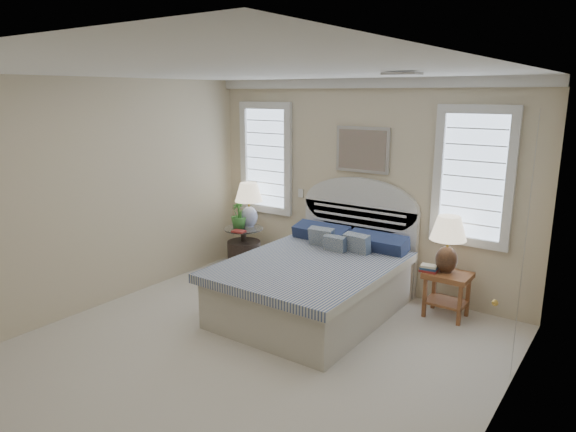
# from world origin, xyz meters

# --- Properties ---
(floor) EXTENTS (4.50, 5.00, 0.01)m
(floor) POSITION_xyz_m (0.00, 0.00, 0.00)
(floor) COLOR #BBB2A0
(floor) RESTS_ON ground
(ceiling) EXTENTS (4.50, 5.00, 0.01)m
(ceiling) POSITION_xyz_m (0.00, 0.00, 2.70)
(ceiling) COLOR white
(ceiling) RESTS_ON wall_back
(wall_back) EXTENTS (4.50, 0.02, 2.70)m
(wall_back) POSITION_xyz_m (0.00, 2.50, 1.35)
(wall_back) COLOR beige
(wall_back) RESTS_ON floor
(wall_left) EXTENTS (0.02, 5.00, 2.70)m
(wall_left) POSITION_xyz_m (-2.25, 0.00, 1.35)
(wall_left) COLOR beige
(wall_left) RESTS_ON floor
(wall_right) EXTENTS (0.02, 5.00, 2.70)m
(wall_right) POSITION_xyz_m (2.25, 0.00, 1.35)
(wall_right) COLOR beige
(wall_right) RESTS_ON floor
(crown_molding) EXTENTS (4.50, 0.08, 0.12)m
(crown_molding) POSITION_xyz_m (0.00, 2.46, 2.64)
(crown_molding) COLOR silver
(crown_molding) RESTS_ON wall_back
(hvac_vent) EXTENTS (0.30, 0.20, 0.02)m
(hvac_vent) POSITION_xyz_m (1.20, 0.80, 2.68)
(hvac_vent) COLOR #B2B2B2
(hvac_vent) RESTS_ON ceiling
(switch_plate) EXTENTS (0.08, 0.01, 0.12)m
(switch_plate) POSITION_xyz_m (-0.95, 2.48, 1.15)
(switch_plate) COLOR silver
(switch_plate) RESTS_ON wall_back
(window_left) EXTENTS (0.90, 0.06, 1.60)m
(window_left) POSITION_xyz_m (-1.55, 2.48, 1.60)
(window_left) COLOR silver
(window_left) RESTS_ON wall_back
(window_right) EXTENTS (0.90, 0.06, 1.60)m
(window_right) POSITION_xyz_m (1.40, 2.48, 1.60)
(window_right) COLOR silver
(window_right) RESTS_ON wall_back
(painting) EXTENTS (0.74, 0.04, 0.58)m
(painting) POSITION_xyz_m (0.00, 2.46, 1.82)
(painting) COLOR silver
(painting) RESTS_ON wall_back
(closet_door) EXTENTS (0.02, 1.80, 2.40)m
(closet_door) POSITION_xyz_m (2.23, 1.20, 1.20)
(closet_door) COLOR silver
(closet_door) RESTS_ON floor
(bed) EXTENTS (1.72, 2.28, 1.47)m
(bed) POSITION_xyz_m (0.00, 1.46, 0.39)
(bed) COLOR #B7B0A0
(bed) RESTS_ON floor
(side_table_left) EXTENTS (0.56, 0.56, 0.63)m
(side_table_left) POSITION_xyz_m (-1.65, 2.05, 0.39)
(side_table_left) COLOR black
(side_table_left) RESTS_ON floor
(nightstand_right) EXTENTS (0.50, 0.40, 0.53)m
(nightstand_right) POSITION_xyz_m (1.30, 2.15, 0.39)
(nightstand_right) COLOR #935930
(nightstand_right) RESTS_ON floor
(floor_pot) EXTENTS (0.63, 0.63, 0.43)m
(floor_pot) POSITION_xyz_m (-1.64, 2.04, 0.22)
(floor_pot) COLOR black
(floor_pot) RESTS_ON floor
(lamp_left) EXTENTS (0.43, 0.43, 0.65)m
(lamp_left) POSITION_xyz_m (-1.63, 2.17, 1.03)
(lamp_left) COLOR silver
(lamp_left) RESTS_ON side_table_left
(lamp_right) EXTENTS (0.53, 0.53, 0.66)m
(lamp_right) POSITION_xyz_m (1.26, 2.18, 0.93)
(lamp_right) COLOR black
(lamp_right) RESTS_ON nightstand_right
(potted_plant) EXTENTS (0.29, 0.29, 0.41)m
(potted_plant) POSITION_xyz_m (-1.70, 2.02, 0.83)
(potted_plant) COLOR #338033
(potted_plant) RESTS_ON side_table_left
(books_left) EXTENTS (0.19, 0.14, 0.02)m
(books_left) POSITION_xyz_m (-1.55, 1.83, 0.64)
(books_left) COLOR maroon
(books_left) RESTS_ON side_table_left
(books_right) EXTENTS (0.21, 0.17, 0.08)m
(books_right) POSITION_xyz_m (1.10, 2.07, 0.57)
(books_right) COLOR maroon
(books_right) RESTS_ON nightstand_right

